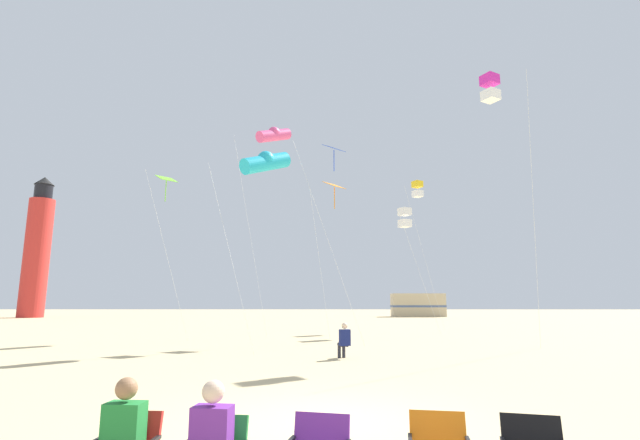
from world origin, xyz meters
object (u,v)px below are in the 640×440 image
at_px(kite_diamond_blue, 333,155).
at_px(kite_tube_rainbow, 274,135).
at_px(kite_box_white, 405,218).
at_px(kite_diamond_orange, 334,191).
at_px(kite_flyer_standing, 344,339).
at_px(kite_box_magenta, 490,88).
at_px(lighthouse_distant, 37,250).
at_px(rv_van_tan, 418,305).
at_px(kite_box_gold, 417,189).
at_px(kite_diamond_lime, 166,184).
at_px(kite_tube_cyan, 266,162).

bearing_deg(kite_diamond_blue, kite_tube_rainbow, 126.79).
xyz_separation_m(kite_box_white, kite_diamond_orange, (-4.29, -4.34, 0.59)).
distance_m(kite_flyer_standing, kite_box_magenta, 12.30).
distance_m(kite_box_magenta, lighthouse_distant, 54.47).
relative_size(lighthouse_distant, rv_van_tan, 2.59).
bearing_deg(kite_diamond_orange, kite_box_white, 45.34).
bearing_deg(lighthouse_distant, kite_box_magenta, -40.89).
xyz_separation_m(kite_flyer_standing, lighthouse_distant, (-34.70, 38.29, 7.22)).
relative_size(kite_diamond_blue, rv_van_tan, 1.49).
bearing_deg(kite_box_gold, kite_box_white, -110.45).
bearing_deg(kite_box_gold, kite_flyer_standing, -110.45).
bearing_deg(lighthouse_distant, kite_diamond_lime, -50.34).
bearing_deg(kite_flyer_standing, kite_diamond_orange, -105.24).
distance_m(kite_tube_rainbow, lighthouse_distant, 41.44).
bearing_deg(kite_tube_cyan, kite_box_gold, 53.63).
height_order(kite_diamond_orange, kite_tube_cyan, kite_tube_cyan).
height_order(kite_diamond_blue, rv_van_tan, kite_diamond_blue).
xyz_separation_m(kite_diamond_orange, rv_van_tan, (11.08, 35.09, -5.91)).
height_order(kite_box_magenta, kite_box_gold, kite_box_magenta).
distance_m(kite_diamond_lime, rv_van_tan, 40.56).
distance_m(kite_box_magenta, kite_box_gold, 13.44).
height_order(kite_diamond_lime, kite_box_gold, kite_box_gold).
bearing_deg(kite_box_magenta, kite_diamond_lime, 164.65).
relative_size(kite_diamond_blue, lighthouse_distant, 0.57).
distance_m(kite_box_magenta, kite_diamond_blue, 7.75).
xyz_separation_m(kite_box_magenta, kite_tube_cyan, (-9.61, 0.93, -2.94)).
xyz_separation_m(kite_tube_rainbow, lighthouse_distant, (-30.99, 27.20, -4.05)).
bearing_deg(kite_diamond_orange, rv_van_tan, 72.48).
bearing_deg(kite_box_white, kite_box_gold, 69.55).
height_order(kite_flyer_standing, kite_tube_cyan, kite_tube_cyan).
xyz_separation_m(kite_box_white, kite_box_magenta, (2.30, -8.37, 4.05)).
distance_m(kite_flyer_standing, kite_tube_cyan, 8.66).
bearing_deg(kite_flyer_standing, rv_van_tan, -121.29).
xyz_separation_m(kite_flyer_standing, kite_box_gold, (5.99, 16.07, 9.06)).
bearing_deg(lighthouse_distant, kite_diamond_orange, -42.44).
xyz_separation_m(kite_diamond_lime, kite_tube_rainbow, (4.89, 4.28, 4.22)).
height_order(kite_diamond_blue, kite_tube_rainbow, kite_tube_rainbow).
height_order(kite_diamond_orange, lighthouse_distant, lighthouse_distant).
relative_size(kite_box_white, kite_tube_rainbow, 0.58).
bearing_deg(kite_tube_rainbow, kite_box_magenta, -39.70).
xyz_separation_m(kite_diamond_blue, kite_box_gold, (6.16, 9.71, 0.65)).
relative_size(kite_tube_cyan, lighthouse_distant, 0.51).
xyz_separation_m(kite_box_gold, kite_tube_cyan, (-9.18, -12.46, -1.85)).
relative_size(kite_diamond_lime, kite_box_white, 1.12).
relative_size(kite_flyer_standing, lighthouse_distant, 0.07).
bearing_deg(rv_van_tan, kite_box_white, -103.38).
relative_size(kite_flyer_standing, kite_diamond_lime, 0.14).
relative_size(kite_box_white, kite_tube_cyan, 0.86).
bearing_deg(kite_box_white, kite_box_magenta, -74.60).
relative_size(kite_diamond_blue, kite_diamond_orange, 1.24).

